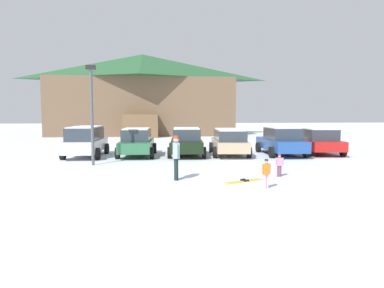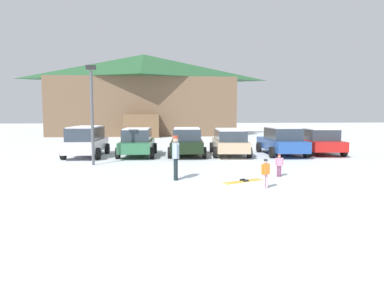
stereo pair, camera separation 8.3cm
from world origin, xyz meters
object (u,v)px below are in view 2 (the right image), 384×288
object	(u,v)px
parked_green_coupe	(137,142)
lamp_post	(92,109)
skier_adult_in_blue_parka	(176,155)
skier_child_in_pink_snowsuit	(279,164)
pair_of_skis	(243,181)
parked_red_sedan	(319,141)
skier_child_in_orange_jacket	(265,172)
ski_lodge	(144,94)
parked_white_suv	(86,140)
parked_beige_suv	(229,141)
parked_black_sedan	(187,142)
parked_blue_hatchback	(282,141)

from	to	relation	value
parked_green_coupe	lamp_post	xyz separation A→B (m)	(-1.92, -3.41, 1.90)
skier_adult_in_blue_parka	lamp_post	size ratio (longest dim) A/B	0.35
skier_child_in_pink_snowsuit	pair_of_skis	world-z (taller)	skier_child_in_pink_snowsuit
parked_red_sedan	skier_child_in_orange_jacket	distance (m)	11.24
ski_lodge	parked_white_suv	world-z (taller)	ski_lodge
parked_beige_suv	skier_adult_in_blue_parka	bearing A→B (deg)	-115.72
ski_lodge	parked_green_coupe	xyz separation A→B (m)	(0.46, -20.93, -3.94)
skier_adult_in_blue_parka	pair_of_skis	world-z (taller)	skier_adult_in_blue_parka
parked_black_sedan	skier_child_in_orange_jacket	size ratio (longest dim) A/B	4.64
skier_child_in_orange_jacket	lamp_post	distance (m)	9.19
ski_lodge	parked_beige_suv	distance (m)	22.15
skier_child_in_orange_jacket	ski_lodge	bearing A→B (deg)	99.77
skier_adult_in_blue_parka	parked_black_sedan	bearing A→B (deg)	82.15
parked_white_suv	skier_adult_in_blue_parka	bearing A→B (deg)	-57.38
pair_of_skis	parked_red_sedan	bearing A→B (deg)	49.94
parked_black_sedan	parked_blue_hatchback	distance (m)	5.71
parked_white_suv	skier_child_in_pink_snowsuit	world-z (taller)	parked_white_suv
ski_lodge	parked_green_coupe	distance (m)	21.30
parked_black_sedan	parked_white_suv	bearing A→B (deg)	179.46
parked_red_sedan	skier_adult_in_blue_parka	xyz separation A→B (m)	(-9.21, -7.47, 0.13)
parked_white_suv	parked_red_sedan	xyz separation A→B (m)	(14.02, -0.03, -0.13)
parked_white_suv	parked_blue_hatchback	distance (m)	11.53
parked_green_coupe	parked_red_sedan	size ratio (longest dim) A/B	0.99
skier_child_in_pink_snowsuit	lamp_post	distance (m)	9.06
parked_black_sedan	parked_blue_hatchback	size ratio (longest dim) A/B	0.96
parked_blue_hatchback	pair_of_skis	xyz separation A→B (m)	(-4.27, -7.73, -0.83)
parked_white_suv	lamp_post	size ratio (longest dim) A/B	0.93
parked_white_suv	pair_of_skis	size ratio (longest dim) A/B	2.69
skier_child_in_pink_snowsuit	pair_of_skis	bearing A→B (deg)	-153.37
ski_lodge	skier_adult_in_blue_parka	size ratio (longest dim) A/B	12.72
lamp_post	skier_adult_in_blue_parka	bearing A→B (deg)	-47.30
skier_adult_in_blue_parka	lamp_post	distance (m)	5.88
skier_child_in_orange_jacket	lamp_post	bearing A→B (deg)	138.37
parked_white_suv	parked_green_coupe	size ratio (longest dim) A/B	0.99
pair_of_skis	parked_white_suv	bearing A→B (deg)	131.96
parked_beige_suv	pair_of_skis	xyz separation A→B (m)	(-1.15, -8.05, -0.84)
parked_black_sedan	skier_child_in_pink_snowsuit	distance (m)	7.83
parked_black_sedan	parked_red_sedan	distance (m)	8.19
skier_child_in_orange_jacket	parked_beige_suv	bearing A→B (deg)	85.56
parked_white_suv	parked_black_sedan	world-z (taller)	parked_white_suv
parked_beige_suv	skier_child_in_orange_jacket	size ratio (longest dim) A/B	4.98
parked_beige_suv	skier_child_in_pink_snowsuit	bearing A→B (deg)	-86.11
parked_green_coupe	skier_child_in_pink_snowsuit	xyz separation A→B (m)	(5.97, -7.28, -0.32)
ski_lodge	skier_adult_in_blue_parka	bearing A→B (deg)	-85.31
parked_green_coupe	parked_blue_hatchback	xyz separation A→B (m)	(8.60, -0.37, 0.02)
parked_red_sedan	pair_of_skis	size ratio (longest dim) A/B	2.75
parked_blue_hatchback	parked_red_sedan	distance (m)	2.51
parked_blue_hatchback	parked_red_sedan	size ratio (longest dim) A/B	1.06
ski_lodge	parked_beige_suv	world-z (taller)	ski_lodge
skier_child_in_orange_jacket	parked_blue_hatchback	bearing A→B (deg)	66.81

